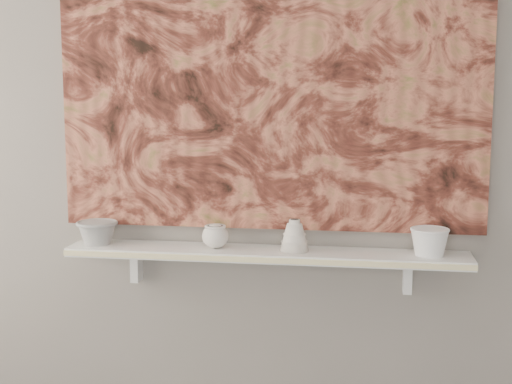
% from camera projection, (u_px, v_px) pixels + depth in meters
% --- Properties ---
extents(wall_back, '(3.60, 0.00, 3.60)m').
position_uv_depth(wall_back, '(269.00, 127.00, 2.51)').
color(wall_back, gray).
rests_on(wall_back, floor).
extents(shelf, '(1.40, 0.18, 0.03)m').
position_uv_depth(shelf, '(265.00, 254.00, 2.48)').
color(shelf, silver).
rests_on(shelf, wall_back).
extents(shelf_stripe, '(1.40, 0.01, 0.02)m').
position_uv_depth(shelf_stripe, '(262.00, 260.00, 2.38)').
color(shelf_stripe, beige).
rests_on(shelf_stripe, shelf).
extents(bracket_left, '(0.03, 0.06, 0.12)m').
position_uv_depth(bracket_left, '(136.00, 265.00, 2.62)').
color(bracket_left, silver).
rests_on(bracket_left, wall_back).
extents(bracket_right, '(0.03, 0.06, 0.12)m').
position_uv_depth(bracket_right, '(407.00, 276.00, 2.48)').
color(bracket_right, silver).
rests_on(bracket_right, wall_back).
extents(painting, '(1.50, 0.02, 1.10)m').
position_uv_depth(painting, '(269.00, 72.00, 2.46)').
color(painting, maroon).
rests_on(painting, wall_back).
extents(house_motif, '(0.09, 0.00, 0.08)m').
position_uv_depth(house_motif, '(399.00, 163.00, 2.43)').
color(house_motif, black).
rests_on(house_motif, painting).
extents(bowl_grey, '(0.19, 0.19, 0.09)m').
position_uv_depth(bowl_grey, '(97.00, 232.00, 2.56)').
color(bowl_grey, gray).
rests_on(bowl_grey, shelf).
extents(cup_cream, '(0.10, 0.10, 0.09)m').
position_uv_depth(cup_cream, '(215.00, 236.00, 2.49)').
color(cup_cream, white).
rests_on(cup_cream, shelf).
extents(bell_vessel, '(0.13, 0.13, 0.11)m').
position_uv_depth(bell_vessel, '(294.00, 235.00, 2.45)').
color(bell_vessel, silver).
rests_on(bell_vessel, shelf).
extents(bowl_white, '(0.17, 0.17, 0.09)m').
position_uv_depth(bowl_white, '(430.00, 242.00, 2.38)').
color(bowl_white, white).
rests_on(bowl_white, shelf).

